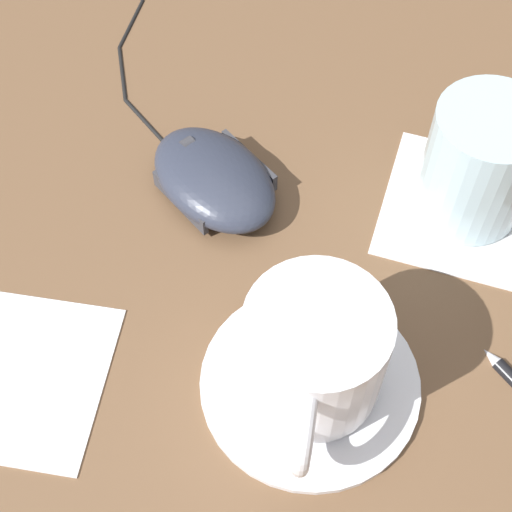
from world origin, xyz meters
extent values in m
plane|color=brown|center=(0.00, 0.00, 0.00)|extent=(3.00, 3.00, 0.00)
cylinder|color=white|center=(-0.09, 0.00, 0.00)|extent=(0.13, 0.13, 0.01)
cylinder|color=white|center=(-0.09, 0.00, 0.05)|extent=(0.08, 0.08, 0.07)
torus|color=white|center=(-0.14, -0.01, 0.05)|extent=(0.05, 0.02, 0.05)
ellipsoid|color=#2D3342|center=(0.02, 0.11, 0.02)|extent=(0.11, 0.13, 0.03)
cylinder|color=#38383D|center=(0.04, 0.14, 0.03)|extent=(0.01, 0.01, 0.01)
cube|color=#38383D|center=(0.00, 0.13, 0.01)|extent=(0.03, 0.05, 0.01)
cube|color=#38383D|center=(0.05, 0.10, 0.01)|extent=(0.03, 0.05, 0.01)
cylinder|color=black|center=(0.07, 0.19, 0.00)|extent=(0.03, 0.05, 0.00)
cylinder|color=black|center=(0.11, 0.23, 0.00)|extent=(0.05, 0.03, 0.00)
cylinder|color=black|center=(0.16, 0.25, 0.00)|extent=(0.06, 0.01, 0.00)
sphere|color=black|center=(0.05, 0.16, 0.00)|extent=(0.00, 0.00, 0.00)
sphere|color=black|center=(0.08, 0.21, 0.00)|extent=(0.00, 0.00, 0.00)
sphere|color=black|center=(0.13, 0.25, 0.00)|extent=(0.00, 0.00, 0.00)
sphere|color=black|center=(0.19, 0.25, 0.00)|extent=(0.00, 0.00, 0.00)
cube|color=white|center=(0.08, -0.06, 0.00)|extent=(0.12, 0.12, 0.00)
cylinder|color=silver|center=(0.08, -0.06, 0.05)|extent=(0.07, 0.07, 0.09)
cube|color=white|center=(-0.15, 0.17, 0.00)|extent=(0.13, 0.13, 0.00)
cone|color=silver|center=(-0.03, -0.10, 0.00)|extent=(0.01, 0.01, 0.01)
camera|label=1|loc=(-0.28, -0.04, 0.45)|focal=55.00mm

